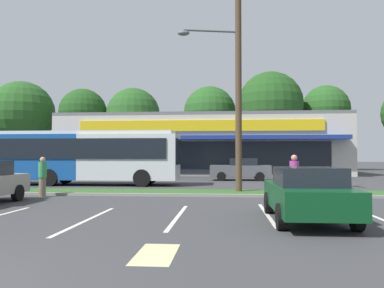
{
  "coord_description": "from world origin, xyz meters",
  "views": [
    {
      "loc": [
        4.54,
        -4.27,
        1.76
      ],
      "look_at": [
        2.67,
        18.1,
        2.45
      ],
      "focal_mm": 36.84,
      "sensor_mm": 36.0,
      "label": 1
    }
  ],
  "objects_px": {
    "pedestrian_near_bench": "(294,178)",
    "pedestrian_by_pole": "(42,177)",
    "car_3": "(307,193)",
    "car_1": "(241,169)",
    "car_0": "(59,169)",
    "utility_pole": "(236,73)",
    "city_bus": "(74,156)"
  },
  "relations": [
    {
      "from": "car_0",
      "to": "pedestrian_near_bench",
      "type": "bearing_deg",
      "value": -41.82
    },
    {
      "from": "city_bus",
      "to": "utility_pole",
      "type": "bearing_deg",
      "value": -26.49
    },
    {
      "from": "utility_pole",
      "to": "car_3",
      "type": "xyz_separation_m",
      "value": [
        1.69,
        -7.67,
        -4.9
      ]
    },
    {
      "from": "car_3",
      "to": "pedestrian_near_bench",
      "type": "height_order",
      "value": "pedestrian_near_bench"
    },
    {
      "from": "car_0",
      "to": "city_bus",
      "type": "bearing_deg",
      "value": -59.91
    },
    {
      "from": "city_bus",
      "to": "car_1",
      "type": "xyz_separation_m",
      "value": [
        10.37,
        5.39,
        -0.95
      ]
    },
    {
      "from": "car_1",
      "to": "pedestrian_near_bench",
      "type": "bearing_deg",
      "value": 96.76
    },
    {
      "from": "utility_pole",
      "to": "city_bus",
      "type": "xyz_separation_m",
      "value": [
        -9.73,
        4.83,
        -3.88
      ]
    },
    {
      "from": "car_1",
      "to": "city_bus",
      "type": "bearing_deg",
      "value": 27.48
    },
    {
      "from": "city_bus",
      "to": "pedestrian_by_pole",
      "type": "bearing_deg",
      "value": -79.05
    },
    {
      "from": "pedestrian_near_bench",
      "to": "pedestrian_by_pole",
      "type": "distance_m",
      "value": 10.6
    },
    {
      "from": "pedestrian_by_pole",
      "to": "car_1",
      "type": "bearing_deg",
      "value": 155.52
    },
    {
      "from": "car_0",
      "to": "pedestrian_near_bench",
      "type": "height_order",
      "value": "pedestrian_near_bench"
    },
    {
      "from": "car_0",
      "to": "car_1",
      "type": "height_order",
      "value": "car_1"
    },
    {
      "from": "car_1",
      "to": "pedestrian_near_bench",
      "type": "relative_size",
      "value": 2.4
    },
    {
      "from": "utility_pole",
      "to": "car_0",
      "type": "height_order",
      "value": "utility_pole"
    },
    {
      "from": "car_3",
      "to": "city_bus",
      "type": "bearing_deg",
      "value": 42.41
    },
    {
      "from": "utility_pole",
      "to": "car_0",
      "type": "xyz_separation_m",
      "value": [
        -13.28,
        10.96,
        -4.87
      ]
    },
    {
      "from": "car_0",
      "to": "car_3",
      "type": "relative_size",
      "value": 1.05
    },
    {
      "from": "pedestrian_near_bench",
      "to": "pedestrian_by_pole",
      "type": "height_order",
      "value": "pedestrian_near_bench"
    },
    {
      "from": "utility_pole",
      "to": "car_3",
      "type": "distance_m",
      "value": 9.26
    },
    {
      "from": "car_0",
      "to": "pedestrian_near_bench",
      "type": "xyz_separation_m",
      "value": [
        15.47,
        -13.84,
        0.13
      ]
    },
    {
      "from": "utility_pole",
      "to": "pedestrian_near_bench",
      "type": "distance_m",
      "value": 5.96
    },
    {
      "from": "city_bus",
      "to": "car_1",
      "type": "relative_size",
      "value": 2.98
    },
    {
      "from": "utility_pole",
      "to": "pedestrian_by_pole",
      "type": "distance_m",
      "value": 9.88
    },
    {
      "from": "pedestrian_by_pole",
      "to": "car_0",
      "type": "bearing_deg",
      "value": -147.63
    },
    {
      "from": "city_bus",
      "to": "pedestrian_near_bench",
      "type": "height_order",
      "value": "city_bus"
    },
    {
      "from": "car_1",
      "to": "pedestrian_by_pole",
      "type": "bearing_deg",
      "value": 53.75
    },
    {
      "from": "pedestrian_near_bench",
      "to": "pedestrian_by_pole",
      "type": "xyz_separation_m",
      "value": [
        -10.57,
        0.81,
        -0.04
      ]
    },
    {
      "from": "car_3",
      "to": "pedestrian_near_bench",
      "type": "distance_m",
      "value": 4.82
    },
    {
      "from": "car_3",
      "to": "pedestrian_by_pole",
      "type": "bearing_deg",
      "value": 60.94
    },
    {
      "from": "pedestrian_by_pole",
      "to": "city_bus",
      "type": "bearing_deg",
      "value": -157.18
    }
  ]
}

